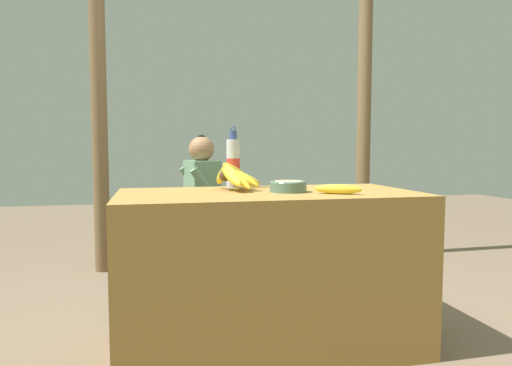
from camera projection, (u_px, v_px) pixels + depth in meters
The scene contains 11 objects.
ground_plane at pixel (268, 344), 2.24m from camera, with size 12.00×12.00×0.00m, color #75604C.
market_counter at pixel (268, 269), 2.21m from camera, with size 1.42×0.71×0.75m.
banana_bunch_ripe at pixel (234, 176), 2.25m from camera, with size 0.22×0.34×0.16m.
serving_bowl at pixel (288, 186), 2.18m from camera, with size 0.18×0.18×0.05m.
water_bottle at pixel (233, 162), 2.40m from camera, with size 0.07×0.07×0.32m.
loose_banana_front at pixel (338, 189), 2.08m from camera, with size 0.21×0.15×0.05m.
wooden_bench at pixel (247, 229), 3.52m from camera, with size 1.59×0.32×0.40m.
seated_vendor at pixel (196, 196), 3.38m from camera, with size 0.44×0.42×1.06m.
banana_bunch_green at pixel (306, 210), 3.61m from camera, with size 0.19×0.31×0.16m.
support_post_near at pixel (99, 102), 3.49m from camera, with size 0.12×0.12×2.63m.
support_post_far at pixel (364, 107), 3.97m from camera, with size 0.12×0.12×2.63m.
Camera 1 is at (-0.54, -2.11, 0.97)m, focal length 32.00 mm.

